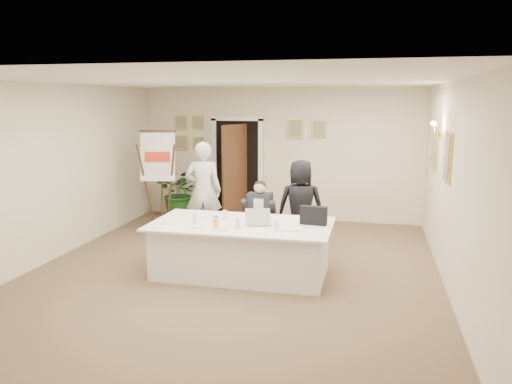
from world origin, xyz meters
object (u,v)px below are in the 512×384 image
object	(u,v)px
steel_jug	(216,220)
oj_glass	(216,224)
laptop	(260,215)
standing_woman	(301,206)
flip_chart	(160,185)
seated_man	(259,218)
paper_stack	(292,229)
conference_table	(241,248)
standing_man	(203,191)
potted_palm	(180,192)
laptop_bag	(314,215)

from	to	relation	value
steel_jug	oj_glass	bearing A→B (deg)	-71.82
laptop	oj_glass	xyz separation A→B (m)	(-0.54, -0.36, -0.07)
oj_glass	standing_woman	bearing A→B (deg)	59.90
flip_chart	oj_glass	size ratio (longest dim) A/B	14.83
seated_man	oj_glass	size ratio (longest dim) A/B	9.74
steel_jug	paper_stack	bearing A→B (deg)	-4.08
conference_table	standing_man	xyz separation A→B (m)	(-1.18, 1.73, 0.51)
standing_woman	steel_jug	size ratio (longest dim) A/B	14.36
standing_man	standing_woman	world-z (taller)	standing_man
standing_woman	oj_glass	distance (m)	1.90
potted_palm	oj_glass	distance (m)	4.24
laptop	paper_stack	world-z (taller)	laptop
paper_stack	conference_table	bearing A→B (deg)	164.55
standing_man	laptop_bag	size ratio (longest dim) A/B	4.70
potted_palm	paper_stack	bearing A→B (deg)	-49.34
paper_stack	steel_jug	size ratio (longest dim) A/B	2.61
seated_man	flip_chart	size ratio (longest dim) A/B	0.66
conference_table	flip_chart	bearing A→B (deg)	135.45
laptop	seated_man	bearing A→B (deg)	87.61
potted_palm	steel_jug	bearing A→B (deg)	-60.83
potted_palm	laptop	world-z (taller)	potted_palm
flip_chart	paper_stack	size ratio (longest dim) A/B	6.71
conference_table	oj_glass	world-z (taller)	oj_glass
flip_chart	laptop	xyz separation A→B (m)	(2.54, -2.23, 0.02)
seated_man	laptop	world-z (taller)	seated_man
conference_table	paper_stack	xyz separation A→B (m)	(0.77, -0.21, 0.40)
potted_palm	steel_jug	world-z (taller)	potted_palm
potted_palm	paper_stack	xyz separation A→B (m)	(3.06, -3.56, 0.26)
conference_table	oj_glass	bearing A→B (deg)	-126.25
standing_man	oj_glass	bearing A→B (deg)	103.08
seated_man	laptop_bag	distance (m)	1.29
laptop	oj_glass	distance (m)	0.66
seated_man	laptop	size ratio (longest dim) A/B	3.44
potted_palm	oj_glass	xyz separation A→B (m)	(2.02, -3.71, 0.31)
standing_man	standing_woman	size ratio (longest dim) A/B	1.14
steel_jug	potted_palm	bearing A→B (deg)	119.17
laptop	standing_woman	bearing A→B (deg)	56.73
seated_man	standing_man	distance (m)	1.48
flip_chart	laptop	distance (m)	3.38
conference_table	laptop_bag	size ratio (longest dim) A/B	6.80
conference_table	flip_chart	world-z (taller)	flip_chart
oj_glass	steel_jug	xyz separation A→B (m)	(-0.08, 0.23, -0.01)
conference_table	paper_stack	world-z (taller)	paper_stack
seated_man	oj_glass	distance (m)	1.37
conference_table	standing_woman	size ratio (longest dim) A/B	1.66
seated_man	laptop_bag	xyz separation A→B (m)	(0.98, -0.79, 0.28)
steel_jug	laptop	bearing A→B (deg)	12.22
standing_woman	steel_jug	xyz separation A→B (m)	(-1.03, -1.41, 0.04)
flip_chart	standing_man	world-z (taller)	flip_chart
flip_chart	paper_stack	distance (m)	3.90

